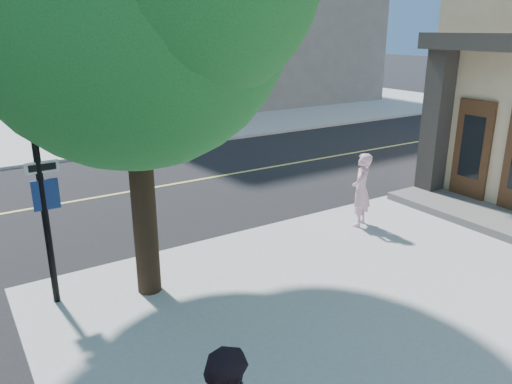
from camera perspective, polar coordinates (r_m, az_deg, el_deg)
ground at (r=10.19m, az=-21.15°, el=-9.42°), size 140.00×140.00×0.00m
road_ew at (r=14.32m, az=-25.02°, el=-1.90°), size 140.00×9.00×0.01m
sidewalk_ne at (r=34.28m, az=-6.58°, el=10.67°), size 29.00×25.00×0.12m
man_on_phone at (r=11.68m, az=11.95°, el=0.22°), size 0.75×0.68×1.73m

